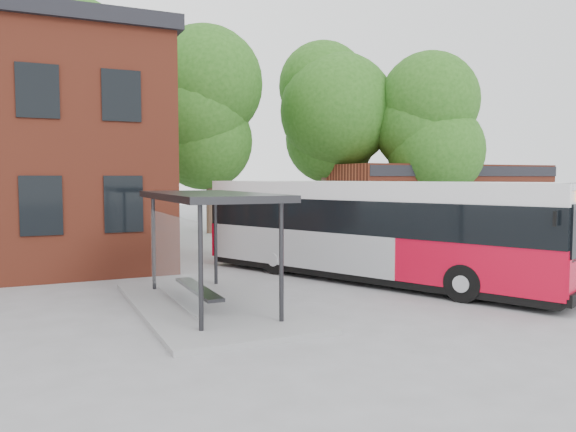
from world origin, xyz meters
name	(u,v)px	position (x,y,z in m)	size (l,w,h in m)	color
ground	(345,286)	(0.00, 0.00, 0.00)	(100.00, 100.00, 0.00)	gray
shop_row	(437,197)	(15.00, 14.00, 2.00)	(14.00, 6.20, 4.00)	maroon
bus_shelter	(209,250)	(-4.50, -1.00, 1.45)	(3.60, 7.00, 2.90)	#28282B
bike_rail	(400,235)	(9.28, 10.00, 0.19)	(5.20, 0.10, 0.38)	#28282B
tree_0	(82,133)	(-6.00, 16.00, 5.50)	(7.92, 7.92, 11.00)	#214F15
tree_1	(209,143)	(1.00, 17.00, 5.20)	(7.92, 7.92, 10.40)	#214F15
tree_2	(325,140)	(8.00, 16.00, 5.50)	(7.92, 7.92, 11.00)	#214F15
tree_3	(433,153)	(13.00, 12.00, 4.64)	(7.04, 7.04, 9.28)	#214F15
city_bus	(371,231)	(1.23, 0.48, 1.56)	(2.61, 12.26, 3.11)	red
bicycle_0	(369,232)	(7.25, 9.81, 0.43)	(0.58, 1.65, 0.87)	#104024
bicycle_1	(380,232)	(7.36, 9.01, 0.52)	(0.48, 1.72, 1.03)	black
bicycle_2	(367,229)	(7.62, 10.57, 0.50)	(0.66, 1.89, 1.00)	black
bicycle_3	(393,232)	(8.17, 9.05, 0.47)	(0.44, 1.57, 0.94)	black
bicycle_4	(407,230)	(9.75, 10.03, 0.42)	(0.55, 1.59, 0.83)	black
bicycle_5	(415,227)	(11.00, 10.98, 0.45)	(0.43, 1.51, 0.91)	#222228
bicycle_6	(416,229)	(10.17, 9.78, 0.47)	(0.63, 1.80, 0.95)	#1F202B
bicycle_7	(446,228)	(12.10, 9.66, 0.48)	(0.45, 1.61, 0.97)	black
bicycle_extra_0	(439,226)	(12.50, 10.71, 0.49)	(0.46, 1.64, 0.99)	black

